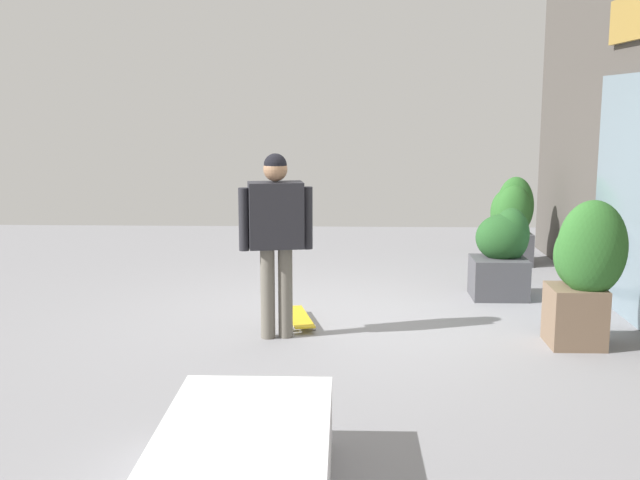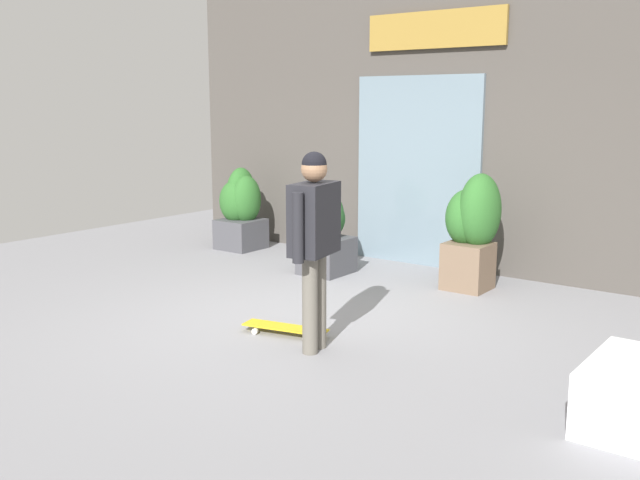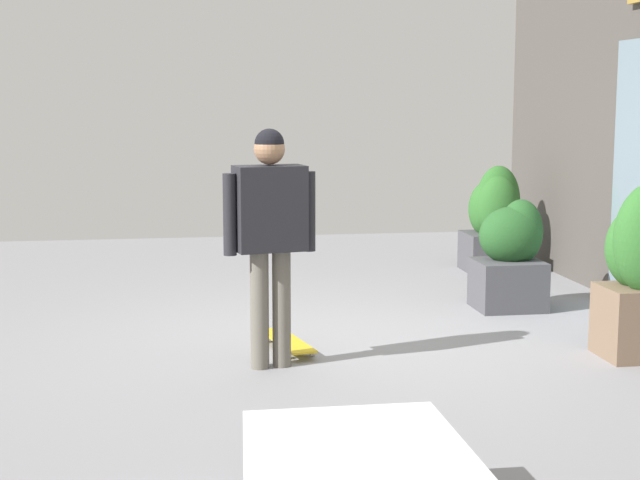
{
  "view_description": "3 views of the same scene",
  "coord_description": "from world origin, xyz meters",
  "px_view_note": "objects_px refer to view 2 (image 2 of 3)",
  "views": [
    {
      "loc": [
        7.4,
        0.08,
        2.1
      ],
      "look_at": [
        0.31,
        -0.15,
        0.86
      ],
      "focal_mm": 44.06,
      "sensor_mm": 36.0,
      "label": 1
    },
    {
      "loc": [
        4.01,
        -5.07,
        2.05
      ],
      "look_at": [
        0.31,
        -0.15,
        0.86
      ],
      "focal_mm": 39.96,
      "sensor_mm": 36.0,
      "label": 2
    },
    {
      "loc": [
        7.09,
        -1.2,
        1.87
      ],
      "look_at": [
        0.31,
        -0.15,
        0.86
      ],
      "focal_mm": 54.14,
      "sensor_mm": 36.0,
      "label": 3
    }
  ],
  "objects_px": {
    "skateboarder": "(314,230)",
    "planter_box_right": "(241,208)",
    "skateboard": "(285,328)",
    "planter_box_left": "(327,232)",
    "planter_box_mid": "(473,226)"
  },
  "relations": [
    {
      "from": "skateboarder",
      "to": "planter_box_right",
      "type": "height_order",
      "value": "skateboarder"
    },
    {
      "from": "skateboard",
      "to": "planter_box_left",
      "type": "height_order",
      "value": "planter_box_left"
    },
    {
      "from": "skateboard",
      "to": "planter_box_right",
      "type": "bearing_deg",
      "value": -54.06
    },
    {
      "from": "planter_box_mid",
      "to": "skateboard",
      "type": "bearing_deg",
      "value": -103.67
    },
    {
      "from": "skateboarder",
      "to": "planter_box_left",
      "type": "relative_size",
      "value": 1.7
    },
    {
      "from": "skateboard",
      "to": "planter_box_left",
      "type": "distance_m",
      "value": 2.49
    },
    {
      "from": "skateboarder",
      "to": "skateboard",
      "type": "bearing_deg",
      "value": -30.75
    },
    {
      "from": "planter_box_right",
      "to": "planter_box_mid",
      "type": "relative_size",
      "value": 0.89
    },
    {
      "from": "planter_box_left",
      "to": "planter_box_right",
      "type": "bearing_deg",
      "value": 166.07
    },
    {
      "from": "skateboard",
      "to": "planter_box_mid",
      "type": "xyz_separation_m",
      "value": [
        0.61,
        2.53,
        0.64
      ]
    },
    {
      "from": "skateboard",
      "to": "planter_box_mid",
      "type": "height_order",
      "value": "planter_box_mid"
    },
    {
      "from": "skateboard",
      "to": "planter_box_right",
      "type": "height_order",
      "value": "planter_box_right"
    },
    {
      "from": "planter_box_right",
      "to": "planter_box_mid",
      "type": "xyz_separation_m",
      "value": [
        3.61,
        -0.1,
        0.13
      ]
    },
    {
      "from": "skateboarder",
      "to": "planter_box_right",
      "type": "bearing_deg",
      "value": -49.62
    },
    {
      "from": "skateboarder",
      "to": "skateboard",
      "type": "height_order",
      "value": "skateboarder"
    }
  ]
}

